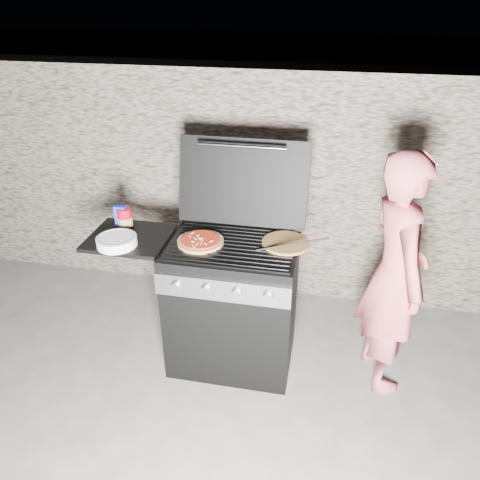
% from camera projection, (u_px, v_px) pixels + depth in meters
% --- Properties ---
extents(ground, '(50.00, 50.00, 0.00)m').
position_uv_depth(ground, '(233.00, 357.00, 3.29)').
color(ground, '#4E4A46').
extents(stone_wall, '(8.00, 0.35, 1.80)m').
position_uv_depth(stone_wall, '(259.00, 183.00, 3.76)').
color(stone_wall, gray).
rests_on(stone_wall, ground).
extents(gas_grill, '(1.34, 0.79, 0.91)m').
position_uv_depth(gas_grill, '(196.00, 301.00, 3.12)').
color(gas_grill, black).
rests_on(gas_grill, ground).
extents(pizza_topped, '(0.34, 0.34, 0.03)m').
position_uv_depth(pizza_topped, '(200.00, 241.00, 2.87)').
color(pizza_topped, gold).
rests_on(pizza_topped, gas_grill).
extents(pizza_plain, '(0.35, 0.35, 0.02)m').
position_uv_depth(pizza_plain, '(286.00, 243.00, 2.86)').
color(pizza_plain, gold).
rests_on(pizza_plain, gas_grill).
extents(sauce_jar, '(0.10, 0.10, 0.14)m').
position_uv_depth(sauce_jar, '(125.00, 218.00, 3.03)').
color(sauce_jar, '#9B0612').
rests_on(sauce_jar, gas_grill).
extents(blue_carton, '(0.08, 0.05, 0.16)m').
position_uv_depth(blue_carton, '(121.00, 217.00, 3.03)').
color(blue_carton, '#1620AF').
rests_on(blue_carton, gas_grill).
extents(plate_stack, '(0.28, 0.28, 0.06)m').
position_uv_depth(plate_stack, '(117.00, 241.00, 2.85)').
color(plate_stack, white).
rests_on(plate_stack, gas_grill).
extents(person, '(0.51, 0.65, 1.56)m').
position_uv_depth(person, '(394.00, 275.00, 2.79)').
color(person, '#B64A4F').
rests_on(person, ground).
extents(tongs, '(0.42, 0.11, 0.09)m').
position_uv_depth(tongs, '(292.00, 244.00, 2.77)').
color(tongs, black).
rests_on(tongs, gas_grill).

